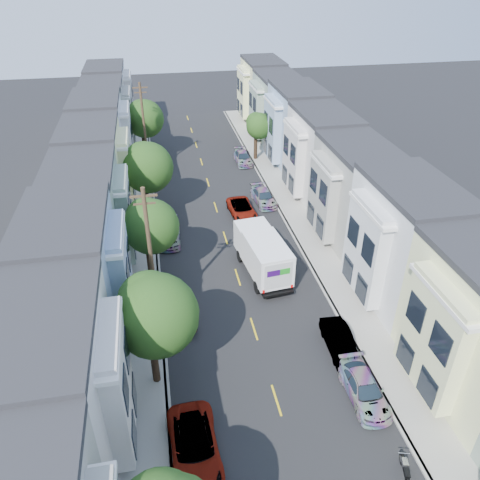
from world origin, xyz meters
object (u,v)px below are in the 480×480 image
at_px(utility_pole_far, 144,129).
at_px(tree_d, 147,168).
at_px(parked_right_d, 243,158).
at_px(motorcycle, 405,469).
at_px(tree_c, 150,227).
at_px(fedex_truck, 263,253).
at_px(parked_right_a, 364,389).
at_px(parked_right_b, 340,342).
at_px(tree_far_r, 258,127).
at_px(parked_left_d, 169,233).
at_px(lead_sedan, 242,209).
at_px(tree_b, 154,316).
at_px(parked_right_c, 263,197).
at_px(tree_e, 144,119).
at_px(parked_left_c, 178,311).
at_px(parked_left_b, 195,447).
at_px(utility_pole_near, 151,259).

bearing_deg(utility_pole_far, tree_d, -90.01).
bearing_deg(parked_right_d, motorcycle, -89.74).
xyz_separation_m(tree_c, fedex_truck, (8.31, -0.65, -2.88)).
height_order(utility_pole_far, parked_right_a, utility_pole_far).
bearing_deg(parked_right_b, tree_far_r, 88.87).
bearing_deg(tree_d, parked_left_d, -74.20).
xyz_separation_m(tree_d, lead_sedan, (8.53, -1.72, -4.24)).
relative_size(tree_b, lead_sedan, 1.53).
distance_m(parked_left_d, parked_right_c, 11.23).
height_order(tree_e, utility_pole_far, utility_pole_far).
bearing_deg(tree_c, parked_right_c, 44.91).
height_order(tree_far_r, parked_left_c, tree_far_r).
distance_m(lead_sedan, parked_right_d, 13.28).
relative_size(tree_d, tree_e, 0.99).
distance_m(tree_far_r, parked_left_b, 40.11).
bearing_deg(tree_b, tree_e, 90.00).
bearing_deg(tree_e, tree_b, -90.00).
xyz_separation_m(tree_d, utility_pole_far, (0.00, 10.46, 0.24)).
bearing_deg(parked_right_a, utility_pole_near, 142.22).
height_order(tree_d, lead_sedan, tree_d).
relative_size(lead_sedan, parked_left_b, 0.93).
relative_size(parked_left_c, parked_left_d, 1.02).
height_order(tree_far_r, motorcycle, tree_far_r).
relative_size(lead_sedan, parked_right_a, 1.09).
height_order(tree_far_r, parked_right_d, tree_far_r).
height_order(utility_pole_near, fedex_truck, utility_pole_near).
xyz_separation_m(parked_left_d, parked_right_d, (9.80, 16.24, -0.04)).
bearing_deg(tree_c, parked_right_b, -41.19).
height_order(tree_d, motorcycle, tree_d).
bearing_deg(parked_right_a, utility_pole_far, 107.97).
bearing_deg(tree_d, parked_left_b, -86.93).
distance_m(tree_c, fedex_truck, 8.82).
bearing_deg(tree_b, parked_left_d, 84.96).
relative_size(parked_left_b, parked_right_c, 1.20).
bearing_deg(parked_right_c, parked_left_d, -155.37).
xyz_separation_m(parked_left_b, parked_left_c, (0.00, 10.58, -0.07)).
distance_m(parked_right_a, parked_right_d, 35.54).
height_order(tree_e, parked_left_d, tree_e).
bearing_deg(lead_sedan, parked_right_b, -85.15).
relative_size(utility_pole_far, motorcycle, 5.15).
distance_m(utility_pole_near, lead_sedan, 16.85).
bearing_deg(fedex_truck, parked_right_c, 69.79).
bearing_deg(parked_left_d, parked_left_c, -86.81).
relative_size(tree_b, parked_right_c, 1.69).
distance_m(parked_left_c, parked_right_b, 10.96).
xyz_separation_m(tree_b, parked_right_d, (11.20, 32.14, -4.36)).
bearing_deg(parked_right_b, tree_c, 141.19).
bearing_deg(tree_b, parked_right_a, -16.87).
height_order(tree_d, fedex_truck, tree_d).
relative_size(tree_d, parked_right_d, 1.69).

